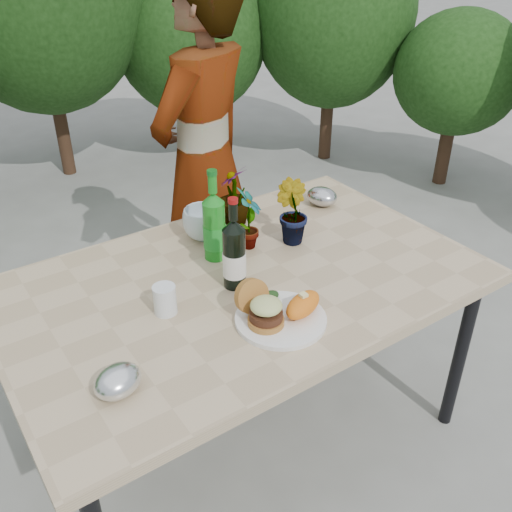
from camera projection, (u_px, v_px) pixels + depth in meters
ground at (245, 431)px, 2.32m from camera, size 80.00×80.00×0.00m
patio_table at (243, 292)px, 1.96m from camera, size 1.60×1.00×0.75m
shrub_hedge at (21, 45)px, 2.98m from camera, size 6.75×5.14×2.51m
dinner_plate at (281, 319)px, 1.73m from camera, size 0.28×0.28×0.01m
burger_stack at (262, 308)px, 1.69m from camera, size 0.11×0.16×0.11m
sweet_potato at (303, 305)px, 1.73m from camera, size 0.17×0.12×0.06m
grilled_veg at (268, 297)px, 1.79m from camera, size 0.08×0.05×0.03m
wine_bottle at (234, 255)px, 1.84m from camera, size 0.08×0.08×0.32m
sparkling_water at (214, 227)px, 1.98m from camera, size 0.08×0.08×0.34m
plastic_cup at (165, 300)px, 1.75m from camera, size 0.07×0.07×0.09m
seedling_left at (249, 219)px, 2.04m from camera, size 0.15×0.15×0.24m
seedling_mid at (291, 212)px, 2.09m from camera, size 0.12×0.14×0.24m
seedling_right at (235, 195)px, 2.22m from camera, size 0.18×0.18×0.23m
blue_bowl at (203, 223)px, 2.14m from camera, size 0.17×0.17×0.12m
foil_packet_left at (118, 381)px, 1.46m from camera, size 0.16×0.15×0.08m
foil_packet_right at (322, 196)px, 2.39m from camera, size 0.15×0.16×0.08m
person at (204, 164)px, 2.56m from camera, size 0.72×0.62×1.68m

